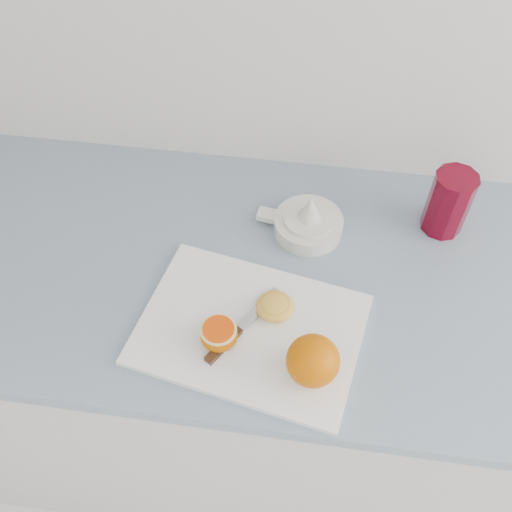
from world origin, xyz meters
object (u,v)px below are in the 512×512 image
object	(u,v)px
cutting_board	(250,329)
citrus_juicer	(308,222)
half_orange	(219,335)
counter	(325,381)
red_tumbler	(448,205)

from	to	relation	value
cutting_board	citrus_juicer	bearing A→B (deg)	72.34
half_orange	counter	bearing A→B (deg)	40.23
cutting_board	counter	bearing A→B (deg)	41.82
cutting_board	half_orange	bearing A→B (deg)	-145.70
cutting_board	half_orange	distance (m)	0.06
counter	citrus_juicer	world-z (taller)	citrus_juicer
cutting_board	citrus_juicer	xyz separation A→B (m)	(0.08, 0.25, 0.02)
citrus_juicer	red_tumbler	xyz separation A→B (m)	(0.27, 0.05, 0.04)
red_tumbler	cutting_board	bearing A→B (deg)	-139.16
half_orange	red_tumbler	xyz separation A→B (m)	(0.39, 0.33, 0.03)
counter	red_tumbler	world-z (taller)	red_tumbler
counter	red_tumbler	size ratio (longest dim) A/B	18.10
counter	cutting_board	xyz separation A→B (m)	(-0.16, -0.15, 0.45)
cutting_board	half_orange	xyz separation A→B (m)	(-0.05, -0.03, 0.03)
counter	citrus_juicer	bearing A→B (deg)	129.56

